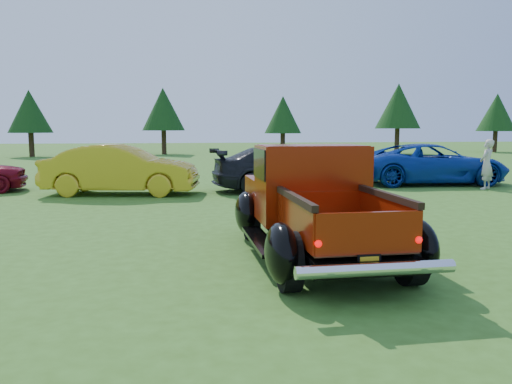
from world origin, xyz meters
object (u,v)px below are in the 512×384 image
Objects in this scene: tree_mid_right at (283,115)px; show_car_grey at (288,169)px; tree_east at (398,106)px; show_car_blue at (432,164)px; tree_far_east at (497,113)px; spectator at (487,164)px; tree_west at (30,112)px; show_car_yellow at (121,170)px; tree_mid_left at (163,109)px; pickup_truck at (311,202)px.

tree_mid_right is 0.91× the size of show_car_grey.
tree_east is 1.04× the size of show_car_blue.
tree_far_east reaches higher than spectator.
tree_west is 2.82× the size of spectator.
tree_mid_right is 0.85× the size of show_car_blue.
tree_west is at bearing 30.83° from show_car_yellow.
show_car_grey is at bearing -78.42° from tree_mid_left.
tree_west is 1.05× the size of tree_mid_right.
show_car_blue is (-16.81, -21.55, -2.53)m from tree_far_east.
show_car_yellow is 11.62m from spectator.
tree_mid_left is 3.07× the size of spectator.
show_car_yellow reaches higher than show_car_blue.
tree_west reaches higher than pickup_truck.
tree_mid_right is at bearing 3.18° from tree_west.
tree_east is at bearing -31.31° from show_car_yellow.
show_car_yellow is (8.59, -21.30, -2.36)m from tree_west.
spectator is at bearing -107.00° from tree_east.
tree_far_east is 1.02× the size of pickup_truck.
tree_mid_right is at bearing 7.15° from show_car_blue.
spectator is at bearing -47.10° from tree_west.
tree_far_east is (27.00, -0.50, -0.14)m from tree_mid_left.
tree_far_east is 27.44m from show_car_blue.
tree_east is 1.15× the size of pickup_truck.
show_car_yellow is (-27.41, -22.80, -2.50)m from tree_far_east.
tree_far_east is at bearing -41.38° from show_car_yellow.
show_car_blue is at bearing 51.87° from pickup_truck.
tree_east reaches higher than tree_west.
show_car_yellow is (-9.41, -22.30, -2.22)m from tree_mid_right.
tree_east is 1.12× the size of show_car_grey.
tree_mid_left reaches higher than show_car_grey.
pickup_truck is (-14.55, -29.49, -2.84)m from tree_east.
tree_mid_left is at bearing 6.83° from show_car_grey.
tree_mid_right is (18.00, 1.00, -0.14)m from tree_west.
tree_mid_left is at bearing 12.53° from tree_west.
spectator is (11.61, -0.44, 0.07)m from show_car_yellow.
show_car_yellow is (-3.86, 7.69, -0.07)m from pickup_truck.
show_car_grey is at bearing -121.51° from tree_east.
tree_east is 33.01m from pickup_truck.
show_car_blue is (1.19, -21.05, -2.25)m from tree_mid_right.
tree_east is at bearing -143.11° from spectator.
pickup_truck is 1.03× the size of show_car_yellow.
show_car_grey is at bearing -41.48° from spectator.
show_car_yellow is at bearing 87.14° from show_car_grey.
pickup_truck reaches higher than show_car_blue.
show_car_yellow is (-18.41, -21.80, -2.91)m from tree_east.
tree_mid_right reaches higher than pickup_truck.
spectator is (1.01, -1.69, 0.10)m from show_car_blue.
tree_mid_right is 22.65m from show_car_grey.
tree_far_east is (9.00, 1.00, -0.41)m from tree_east.
tree_east reaches higher than tree_mid_left.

